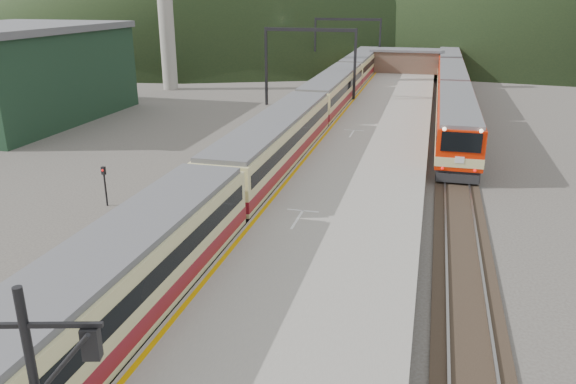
# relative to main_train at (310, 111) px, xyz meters

# --- Properties ---
(track_main) EXTENTS (2.60, 200.00, 0.23)m
(track_main) POSITION_rel_main_train_xyz_m (0.00, -2.42, -2.04)
(track_main) COLOR black
(track_main) RESTS_ON ground
(track_far) EXTENTS (2.60, 200.00, 0.23)m
(track_far) POSITION_rel_main_train_xyz_m (-5.00, -2.42, -2.04)
(track_far) COLOR black
(track_far) RESTS_ON ground
(track_second) EXTENTS (2.60, 200.00, 0.23)m
(track_second) POSITION_rel_main_train_xyz_m (11.50, -2.42, -2.04)
(track_second) COLOR black
(track_second) RESTS_ON ground
(platform) EXTENTS (8.00, 100.00, 1.00)m
(platform) POSITION_rel_main_train_xyz_m (5.60, -4.42, -1.60)
(platform) COLOR gray
(platform) RESTS_ON ground
(gantry_near) EXTENTS (9.55, 0.25, 8.00)m
(gantry_near) POSITION_rel_main_train_xyz_m (-2.85, 12.58, 3.48)
(gantry_near) COLOR black
(gantry_near) RESTS_ON ground
(gantry_far) EXTENTS (9.55, 0.25, 8.00)m
(gantry_far) POSITION_rel_main_train_xyz_m (-2.85, 37.58, 3.48)
(gantry_far) COLOR black
(gantry_far) RESTS_ON ground
(warehouse) EXTENTS (14.50, 20.50, 8.60)m
(warehouse) POSITION_rel_main_train_xyz_m (-28.00, -0.42, 2.21)
(warehouse) COLOR #1A3321
(warehouse) RESTS_ON ground
(station_shed) EXTENTS (9.40, 4.40, 3.10)m
(station_shed) POSITION_rel_main_train_xyz_m (5.60, 35.58, 0.47)
(station_shed) COLOR brown
(station_shed) RESTS_ON platform
(main_train) EXTENTS (3.07, 84.12, 3.75)m
(main_train) POSITION_rel_main_train_xyz_m (0.00, 0.00, 0.00)
(main_train) COLOR #D1C883
(main_train) RESTS_ON track_main
(second_train) EXTENTS (2.88, 59.02, 3.51)m
(second_train) POSITION_rel_main_train_xyz_m (11.50, 19.04, -0.12)
(second_train) COLOR red
(second_train) RESTS_ON track_second
(short_signal_b) EXTENTS (0.23, 0.18, 2.27)m
(short_signal_b) POSITION_rel_main_train_xyz_m (-2.43, -17.72, -0.64)
(short_signal_b) COLOR black
(short_signal_b) RESTS_ON ground
(short_signal_c) EXTENTS (0.24, 0.19, 2.27)m
(short_signal_c) POSITION_rel_main_train_xyz_m (-7.56, -18.69, -0.64)
(short_signal_c) COLOR black
(short_signal_c) RESTS_ON ground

